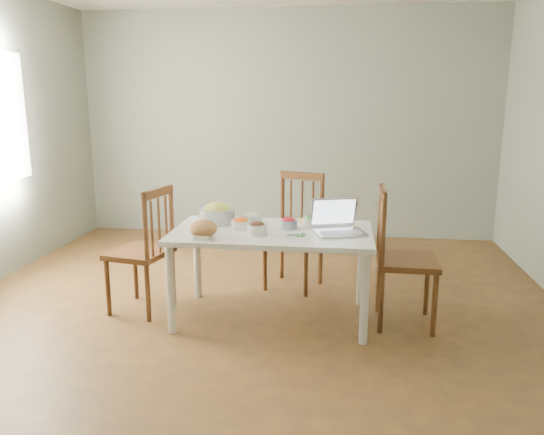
# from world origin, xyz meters

# --- Properties ---
(floor) EXTENTS (5.00, 5.00, 0.00)m
(floor) POSITION_xyz_m (0.00, 0.00, 0.00)
(floor) COLOR #46301D
(floor) RESTS_ON ground
(wall_back) EXTENTS (5.00, 0.00, 2.70)m
(wall_back) POSITION_xyz_m (0.00, 2.50, 1.35)
(wall_back) COLOR gray
(wall_back) RESTS_ON ground
(wall_front) EXTENTS (5.00, 0.00, 2.70)m
(wall_front) POSITION_xyz_m (0.00, -2.50, 1.35)
(wall_front) COLOR gray
(wall_front) RESTS_ON ground
(dining_table) EXTENTS (1.50, 0.84, 0.70)m
(dining_table) POSITION_xyz_m (0.16, -0.10, 0.35)
(dining_table) COLOR white
(dining_table) RESTS_ON floor
(chair_far) EXTENTS (0.56, 0.55, 1.02)m
(chair_far) POSITION_xyz_m (0.26, 0.61, 0.51)
(chair_far) COLOR #422410
(chair_far) RESTS_ON floor
(chair_left) EXTENTS (0.51, 0.52, 1.01)m
(chair_left) POSITION_xyz_m (-0.90, -0.07, 0.50)
(chair_left) COLOR #422410
(chair_left) RESTS_ON floor
(chair_right) EXTENTS (0.45, 0.47, 1.04)m
(chair_right) POSITION_xyz_m (1.17, -0.07, 0.52)
(chair_right) COLOR #422410
(chair_right) RESTS_ON floor
(bread_boule) EXTENTS (0.25, 0.25, 0.13)m
(bread_boule) POSITION_xyz_m (-0.30, -0.36, 0.77)
(bread_boule) COLOR #B47B42
(bread_boule) RESTS_ON dining_table
(butter_stick) EXTENTS (0.11, 0.05, 0.03)m
(butter_stick) POSITION_xyz_m (-0.29, -0.45, 0.72)
(butter_stick) COLOR beige
(butter_stick) RESTS_ON dining_table
(bowl_squash) EXTENTS (0.34, 0.34, 0.16)m
(bowl_squash) POSITION_xyz_m (-0.30, 0.07, 0.78)
(bowl_squash) COLOR #BBC15C
(bowl_squash) RESTS_ON dining_table
(bowl_carrot) EXTENTS (0.17, 0.17, 0.08)m
(bowl_carrot) POSITION_xyz_m (-0.08, -0.08, 0.74)
(bowl_carrot) COLOR #D04200
(bowl_carrot) RESTS_ON dining_table
(bowl_onion) EXTENTS (0.18, 0.18, 0.09)m
(bowl_onion) POSITION_xyz_m (-0.02, 0.12, 0.75)
(bowl_onion) COLOR beige
(bowl_onion) RESTS_ON dining_table
(bowl_mushroom) EXTENTS (0.18, 0.18, 0.10)m
(bowl_mushroom) POSITION_xyz_m (0.07, -0.23, 0.75)
(bowl_mushroom) COLOR black
(bowl_mushroom) RESTS_ON dining_table
(bowl_redpep) EXTENTS (0.18, 0.18, 0.08)m
(bowl_redpep) POSITION_xyz_m (0.28, -0.01, 0.74)
(bowl_redpep) COLOR #C3001D
(bowl_redpep) RESTS_ON dining_table
(bowl_broccoli) EXTENTS (0.14, 0.14, 0.08)m
(bowl_broccoli) POSITION_xyz_m (0.45, 0.09, 0.74)
(bowl_broccoli) COLOR #216A24
(bowl_broccoli) RESTS_ON dining_table
(flatbread) EXTENTS (0.23, 0.23, 0.02)m
(flatbread) POSITION_xyz_m (0.44, 0.22, 0.71)
(flatbread) COLOR #E2C17F
(flatbread) RESTS_ON dining_table
(basil_bunch) EXTENTS (0.17, 0.17, 0.02)m
(basil_bunch) POSITION_xyz_m (0.36, -0.22, 0.71)
(basil_bunch) COLOR #1D5F24
(basil_bunch) RESTS_ON dining_table
(laptop) EXTENTS (0.44, 0.42, 0.24)m
(laptop) POSITION_xyz_m (0.67, -0.13, 0.82)
(laptop) COLOR #BDBDC0
(laptop) RESTS_ON dining_table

